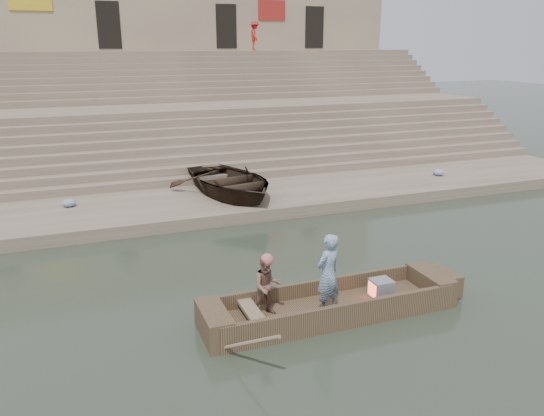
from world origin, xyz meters
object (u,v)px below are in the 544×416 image
beached_rowboat (230,181)px  pedestrian (255,36)px  standing_man (328,273)px  television (381,288)px  main_rowboat (330,311)px  rowing_man (267,286)px

beached_rowboat → pedestrian: pedestrian is taller
standing_man → television: (1.40, 0.17, -0.65)m
television → beached_rowboat: beached_rowboat is taller
main_rowboat → pedestrian: pedestrian is taller
television → beached_rowboat: 8.62m
standing_man → beached_rowboat: 8.75m
television → pedestrian: (4.69, 21.97, 5.61)m
rowing_man → beached_rowboat: 8.58m
main_rowboat → rowing_man: rowing_man is taller
television → rowing_man: bearing=176.8°
main_rowboat → standing_man: (-0.17, -0.17, 0.96)m
rowing_man → television: size_ratio=2.76×
main_rowboat → pedestrian: 23.51m
beached_rowboat → television: bearing=-94.4°
main_rowboat → television: bearing=-0.0°
rowing_man → pedestrian: bearing=75.9°
main_rowboat → television: size_ratio=10.87×
standing_man → rowing_man: (-1.21, 0.32, -0.22)m
standing_man → rowing_man: 1.27m
television → pedestrian: pedestrian is taller
rowing_man → beached_rowboat: bearing=82.9°
rowing_man → beached_rowboat: (1.72, 8.41, 0.04)m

